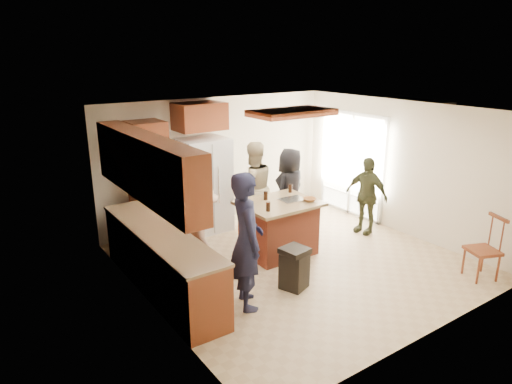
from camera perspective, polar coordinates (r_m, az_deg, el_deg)
room_shell at (r=11.51m, az=16.87°, el=4.02°), size 8.00×5.20×5.00m
person_front_left at (r=6.06m, az=-1.18°, el=-6.15°), size 0.70×0.82×1.89m
person_behind_left at (r=8.56m, az=-0.37°, el=0.50°), size 0.92×0.64×1.76m
person_behind_right at (r=8.71m, az=4.25°, el=0.23°), size 0.92×0.75×1.62m
person_side_right at (r=8.86m, az=13.59°, el=-0.40°), size 0.61×0.94×1.48m
person_counter at (r=6.95m, az=-6.72°, el=-5.04°), size 0.68×1.02×1.45m
left_cabinetry at (r=6.56m, az=-12.40°, el=-4.58°), size 0.64×3.00×2.30m
back_wall_units at (r=8.35m, az=-11.62°, el=3.25°), size 1.80×0.60×2.45m
refrigerator at (r=8.73m, az=-6.51°, el=0.83°), size 0.90×0.76×1.80m
kitchen_island at (r=7.79m, az=2.85°, el=-4.44°), size 1.28×1.03×0.93m
island_items at (r=7.71m, az=4.65°, el=-0.83°), size 1.04×0.74×0.15m
trash_bin at (r=6.76m, az=4.81°, el=-9.42°), size 0.44×0.44×0.63m
spindle_chair at (r=7.78m, az=26.60°, el=-6.54°), size 0.55×0.55×0.99m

